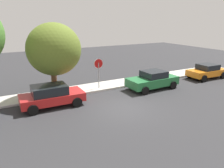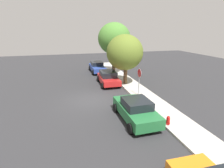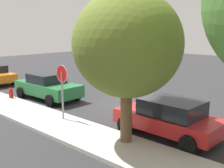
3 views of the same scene
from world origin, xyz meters
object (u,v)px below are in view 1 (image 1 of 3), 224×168
at_px(parked_car_green, 153,80).
at_px(stop_sign, 99,69).
at_px(parked_car_red, 51,95).
at_px(street_tree_mid_block, 54,50).
at_px(parked_car_orange, 207,71).
at_px(fire_hydrant, 152,78).

bearing_deg(parked_car_green, stop_sign, 153.83).
xyz_separation_m(stop_sign, parked_car_red, (-4.25, -1.71, -0.99)).
relative_size(parked_car_green, street_tree_mid_block, 0.80).
height_order(parked_car_green, parked_car_orange, parked_car_green).
distance_m(parked_car_green, fire_hydrant, 2.11).
distance_m(stop_sign, parked_car_green, 4.50).
xyz_separation_m(parked_car_green, street_tree_mid_block, (-7.40, 1.78, 2.75)).
xyz_separation_m(parked_car_green, parked_car_orange, (6.70, 0.08, -0.05)).
height_order(stop_sign, parked_car_orange, stop_sign).
bearing_deg(parked_car_orange, parked_car_green, -179.30).
relative_size(parked_car_red, parked_car_orange, 1.05).
relative_size(street_tree_mid_block, fire_hydrant, 7.45).
relative_size(parked_car_green, fire_hydrant, 5.96).
relative_size(stop_sign, parked_car_orange, 0.65).
height_order(stop_sign, street_tree_mid_block, street_tree_mid_block).
bearing_deg(fire_hydrant, parked_car_green, -129.25).
distance_m(parked_car_red, street_tree_mid_block, 3.25).
bearing_deg(stop_sign, parked_car_orange, -9.88).
xyz_separation_m(street_tree_mid_block, fire_hydrant, (8.72, -0.17, -3.13)).
bearing_deg(parked_car_orange, stop_sign, 170.12).
bearing_deg(parked_car_orange, fire_hydrant, 164.21).
xyz_separation_m(stop_sign, parked_car_orange, (10.64, -1.85, -1.03)).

